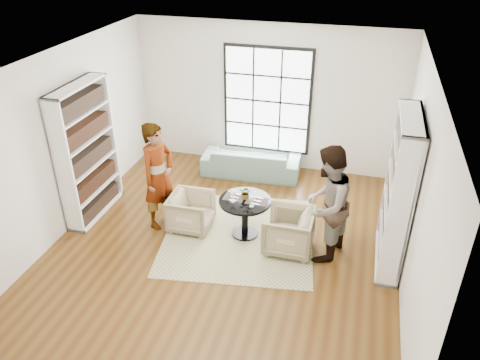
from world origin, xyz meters
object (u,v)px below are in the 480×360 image
(sofa, at_px, (251,161))
(person_left, at_px, (158,176))
(armchair_left, at_px, (191,212))
(flower_centerpiece, at_px, (246,193))
(person_right, at_px, (326,204))
(armchair_right, at_px, (288,231))
(wine_glass_left, at_px, (233,194))
(wine_glass_right, at_px, (252,198))
(pedestal_table, at_px, (245,210))

(sofa, height_order, person_left, person_left)
(armchair_left, xyz_separation_m, flower_centerpiece, (0.94, 0.09, 0.47))
(sofa, xyz_separation_m, person_right, (1.75, -2.32, 0.65))
(armchair_right, relative_size, wine_glass_left, 3.69)
(person_left, distance_m, person_right, 2.82)
(wine_glass_left, height_order, wine_glass_right, wine_glass_left)
(armchair_left, bearing_deg, flower_centerpiece, -85.84)
(armchair_left, relative_size, flower_centerpiece, 3.23)
(wine_glass_right, height_order, flower_centerpiece, flower_centerpiece)
(armchair_left, height_order, person_left, person_left)
(wine_glass_right, bearing_deg, flower_centerpiece, 127.27)
(sofa, height_order, armchair_left, armchair_left)
(armchair_left, relative_size, wine_glass_left, 3.40)
(pedestal_table, bearing_deg, flower_centerpiece, 91.56)
(armchair_right, distance_m, flower_centerpiece, 0.92)
(pedestal_table, distance_m, wine_glass_left, 0.39)
(sofa, bearing_deg, wine_glass_left, 93.03)
(pedestal_table, bearing_deg, person_right, -8.39)
(pedestal_table, bearing_deg, sofa, 101.42)
(sofa, distance_m, flower_centerpiece, 2.18)
(person_left, bearing_deg, wine_glass_left, -74.79)
(person_left, bearing_deg, flower_centerpiece, -69.16)
(armchair_left, distance_m, armchair_right, 1.72)
(pedestal_table, height_order, person_right, person_right)
(sofa, xyz_separation_m, wine_glass_left, (0.25, -2.21, 0.55))
(armchair_left, bearing_deg, armchair_right, -96.38)
(person_left, height_order, flower_centerpiece, person_left)
(person_right, bearing_deg, person_left, -77.78)
(sofa, xyz_separation_m, person_left, (-1.06, -2.16, 0.65))
(wine_glass_right, bearing_deg, pedestal_table, 134.96)
(armchair_left, distance_m, wine_glass_right, 1.21)
(person_left, height_order, wine_glass_left, person_left)
(wine_glass_left, bearing_deg, armchair_right, -6.22)
(armchair_right, relative_size, wine_glass_right, 3.76)
(pedestal_table, relative_size, armchair_right, 1.11)
(sofa, bearing_deg, person_right, 123.61)
(person_right, bearing_deg, armchair_left, -78.54)
(wine_glass_right, bearing_deg, wine_glass_left, 169.89)
(wine_glass_left, bearing_deg, flower_centerpiece, 38.40)
(person_right, distance_m, flower_centerpiece, 1.35)
(armchair_right, distance_m, person_left, 2.34)
(wine_glass_left, bearing_deg, sofa, 96.47)
(person_left, xyz_separation_m, wine_glass_right, (1.64, -0.11, -0.11))
(person_left, height_order, person_right, person_right)
(armchair_right, distance_m, wine_glass_right, 0.79)
(pedestal_table, relative_size, person_left, 0.46)
(pedestal_table, bearing_deg, person_left, -178.46)
(pedestal_table, height_order, sofa, pedestal_table)
(sofa, height_order, wine_glass_left, wine_glass_left)
(armchair_left, bearing_deg, person_right, -95.13)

